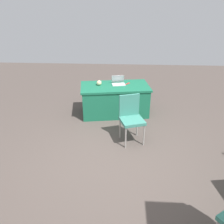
% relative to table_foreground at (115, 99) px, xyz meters
% --- Properties ---
extents(ground_plane, '(14.40, 14.40, 0.00)m').
position_rel_table_foreground_xyz_m(ground_plane, '(-0.07, 2.09, -0.37)').
color(ground_plane, '#4C423D').
extents(table_foreground, '(1.79, 1.15, 0.74)m').
position_rel_table_foreground_xyz_m(table_foreground, '(0.00, 0.00, 0.00)').
color(table_foreground, '#196647').
rests_on(table_foreground, ground).
extents(chair_tucked_left, '(0.56, 0.56, 0.96)m').
position_rel_table_foreground_xyz_m(chair_tucked_left, '(-0.38, 1.28, 0.18)').
color(chair_tucked_left, '#9E9993').
rests_on(chair_tucked_left, ground).
extents(laptop_silver, '(0.37, 0.35, 0.21)m').
position_rel_table_foreground_xyz_m(laptop_silver, '(-0.08, -0.12, 0.41)').
color(laptop_silver, silver).
rests_on(laptop_silver, table_foreground).
extents(yarn_ball, '(0.12, 0.12, 0.12)m').
position_rel_table_foreground_xyz_m(yarn_ball, '(0.39, -0.01, 0.43)').
color(yarn_ball, beige).
rests_on(yarn_ball, table_foreground).
extents(scissors_red, '(0.13, 0.17, 0.01)m').
position_rel_table_foreground_xyz_m(scissors_red, '(-0.30, -0.15, 0.37)').
color(scissors_red, red).
rests_on(scissors_red, table_foreground).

